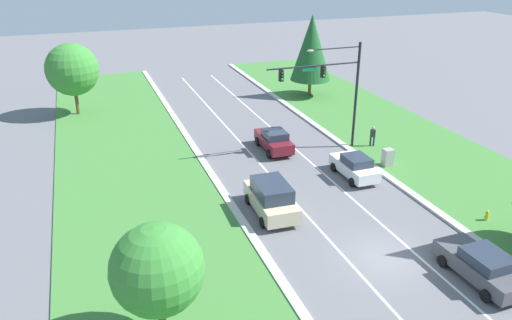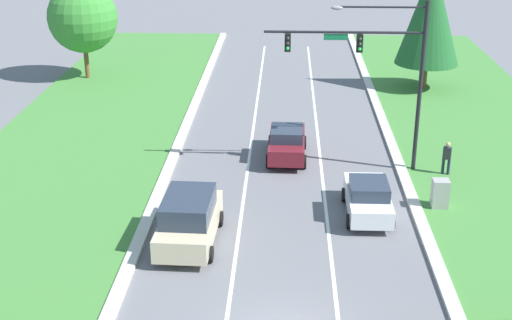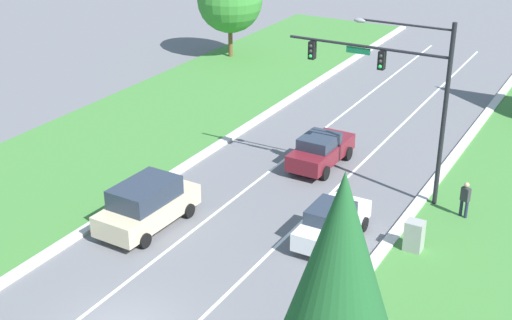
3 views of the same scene
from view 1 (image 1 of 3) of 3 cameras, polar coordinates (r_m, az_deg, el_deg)
name	(u,v)px [view 1 (image 1 of 3)]	position (r m, az deg, el deg)	size (l,w,h in m)	color
ground_plane	(383,258)	(26.70, 14.33, -10.84)	(160.00, 160.00, 0.00)	slate
curb_strip_right	(473,237)	(29.88, 23.52, -8.06)	(0.50, 90.00, 0.15)	beige
curb_strip_left	(281,280)	(24.33, 2.84, -13.57)	(0.50, 90.00, 0.15)	beige
grass_verge_left	(171,306)	(23.24, -9.72, -16.10)	(10.00, 90.00, 0.08)	#427F38
lane_stripe_inner_left	(352,265)	(25.85, 10.92, -11.74)	(0.14, 81.00, 0.01)	white
lane_stripe_inner_right	(413,252)	(27.64, 17.49, -9.95)	(0.14, 81.00, 0.01)	white
traffic_signal_mast	(333,82)	(37.59, 8.79, 8.85)	(7.39, 0.41, 8.18)	black
graphite_sedan	(482,265)	(26.30, 24.43, -10.89)	(2.21, 4.64, 1.57)	#4C4C51
burgundy_sedan	(274,140)	(38.43, 2.07, 2.28)	(2.03, 4.38, 1.68)	maroon
champagne_suv	(271,198)	(29.43, 1.76, -4.31)	(2.35, 4.81, 2.01)	beige
white_sedan	(355,166)	(34.64, 11.21, -0.72)	(1.94, 4.16, 1.60)	white
utility_cabinet	(388,158)	(36.91, 14.82, 0.24)	(0.70, 0.60, 1.33)	#9E9E99
pedestrian	(373,136)	(40.15, 13.19, 2.73)	(0.43, 0.35, 1.69)	#232842
fire_hydrant	(487,216)	(31.78, 24.87, -5.83)	(0.34, 0.20, 0.70)	gold
conifer_near_right_tree	(311,48)	(52.17, 6.35, 12.64)	(4.13, 4.13, 8.38)	brown
oak_near_left_tree	(157,270)	(19.57, -11.21, -12.18)	(3.64, 3.64, 5.28)	brown
oak_far_left_tree	(72,70)	(48.85, -20.27, 9.66)	(4.75, 4.75, 6.65)	brown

